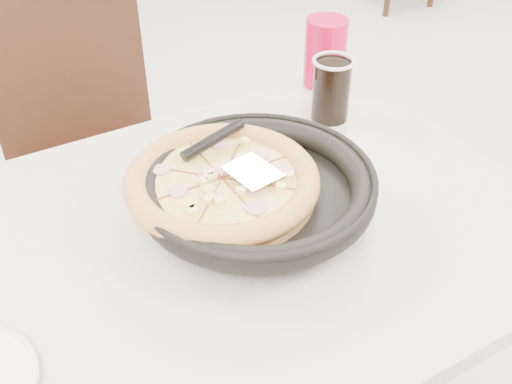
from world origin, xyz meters
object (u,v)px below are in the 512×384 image
chair_far (99,180)px  red_cup (325,52)px  cola_glass (331,91)px  pizza_pan (256,196)px  pizza (222,188)px  main_table (213,372)px

chair_far → red_cup: size_ratio=5.94×
chair_far → red_cup: 0.68m
cola_glass → chair_far: bearing=136.1°
pizza_pan → cola_glass: 0.37m
chair_far → pizza: bearing=100.2°
main_table → chair_far: 0.64m
main_table → cola_glass: 0.64m
pizza → red_cup: red_cup is taller
pizza_pan → main_table: bearing=-176.7°
main_table → red_cup: bearing=35.4°
pizza_pan → red_cup: red_cup is taller
main_table → pizza: (0.06, 0.03, 0.44)m
red_cup → chair_far: bearing=151.7°
red_cup → main_table: bearing=-144.6°
pizza_pan → cola_glass: size_ratio=2.68×
pizza_pan → chair_far: bearing=101.1°
chair_far → pizza_pan: (0.12, -0.62, 0.32)m
cola_glass → red_cup: 0.16m
main_table → pizza: bearing=30.1°
chair_far → pizza_pan: size_ratio=2.72×
pizza_pan → pizza: (-0.05, 0.03, 0.02)m
pizza_pan → pizza: 0.06m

